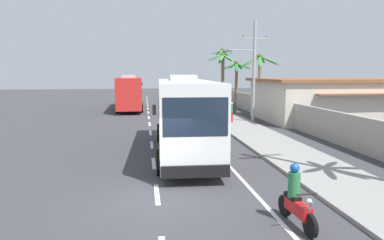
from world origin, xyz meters
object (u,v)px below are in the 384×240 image
Objects in this scene: coach_bus_foreground at (184,113)px; palm_nearest at (259,68)px; palm_farthest at (222,63)px; motorcycle_beside_bus at (204,119)px; utility_pole_mid at (253,69)px; coach_bus_far_lane at (130,92)px; pedestrian_midwalk at (231,111)px; pedestrian_near_kerb at (230,105)px; palm_second at (223,69)px; palm_fourth at (236,74)px; roadside_building at (347,99)px; motorcycle_trailing at (296,201)px.

palm_nearest is at bearing 57.81° from coach_bus_foreground.
palm_nearest is at bearing -92.23° from palm_farthest.
motorcycle_beside_bus is 0.24× the size of utility_pole_mid.
utility_pole_mid reaches higher than motorcycle_beside_bus.
coach_bus_foreground reaches higher than coach_bus_far_lane.
utility_pole_mid is (1.74, 0.09, 3.41)m from pedestrian_midwalk.
pedestrian_near_kerb is (3.67, 6.38, 0.41)m from motorcycle_beside_bus.
palm_second reaches higher than coach_bus_foreground.
palm_farthest is at bearing 87.99° from palm_fourth.
palm_fourth is at bearing 68.87° from coach_bus_foreground.
coach_bus_foreground is 19.03m from roadside_building.
coach_bus_foreground is 1.44× the size of palm_farthest.
motorcycle_beside_bus is 1.21× the size of pedestrian_midwalk.
motorcycle_beside_bus is at bearing -113.67° from palm_fourth.
pedestrian_midwalk is at bearing -104.29° from pedestrian_near_kerb.
motorcycle_beside_bus is 0.36× the size of palm_fourth.
palm_fourth is (6.46, 14.73, 3.24)m from motorcycle_beside_bus.
coach_bus_foreground is 1.99× the size of palm_fourth.
coach_bus_foreground is at bearing -113.75° from pedestrian_near_kerb.
motorcycle_trailing is 0.31× the size of palm_second.
motorcycle_trailing is 23.94m from roadside_building.
palm_farthest reaches higher than pedestrian_midwalk.
motorcycle_trailing is (-0.41, -17.00, 0.03)m from motorcycle_beside_bus.
palm_farthest reaches higher than roadside_building.
palm_nearest is 0.92× the size of palm_second.
pedestrian_midwalk is at bearing 30.96° from motorcycle_beside_bus.
roadside_building is at bearing 6.73° from utility_pole_mid.
pedestrian_midwalk is 0.10× the size of roadside_building.
coach_bus_foreground is at bearing -80.63° from coach_bus_far_lane.
coach_bus_far_lane is 7.11× the size of pedestrian_midwalk.
pedestrian_midwalk is 6.20m from palm_nearest.
motorcycle_trailing is at bearing -77.18° from coach_bus_foreground.
palm_nearest reaches higher than coach_bus_foreground.
motorcycle_beside_bus is 13.20m from palm_second.
palm_nearest is (6.46, 22.23, 3.81)m from motorcycle_trailing.
pedestrian_midwalk is 0.20× the size of utility_pole_mid.
palm_farthest is 0.48× the size of roadside_building.
motorcycle_trailing is 0.24× the size of utility_pole_mid.
coach_bus_far_lane is 16.65m from palm_farthest.
palm_nearest is 9.53m from palm_fourth.
palm_fourth is at bearing 77.79° from motorcycle_trailing.
motorcycle_beside_bus is at bearing -109.35° from palm_second.
utility_pole_mid is 10.32m from palm_second.
palm_second reaches higher than motorcycle_trailing.
coach_bus_foreground is at bearing 4.71° from pedestrian_midwalk.
pedestrian_midwalk is 0.30× the size of palm_fourth.
palm_nearest reaches higher than roadside_building.
utility_pole_mid is at bearing 124.48° from pedestrian_midwalk.
utility_pole_mid is 4.04m from palm_nearest.
palm_fourth is at bearing 119.20° from roadside_building.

